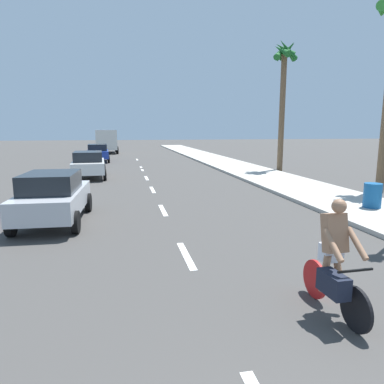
{
  "coord_description": "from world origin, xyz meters",
  "views": [
    {
      "loc": [
        -1.35,
        -0.31,
        2.84
      ],
      "look_at": [
        0.54,
        9.27,
        1.1
      ],
      "focal_mm": 32.87,
      "sensor_mm": 36.0,
      "label": 1
    }
  ],
  "objects_px": {
    "delivery_truck": "(106,141)",
    "trash_bin_near": "(372,195)",
    "parked_car_silver": "(53,196)",
    "parked_car_white": "(88,164)",
    "cyclist": "(334,263)",
    "palm_tree_far": "(284,74)",
    "parked_car_blue": "(98,152)"
  },
  "relations": [
    {
      "from": "delivery_truck",
      "to": "trash_bin_near",
      "type": "height_order",
      "value": "delivery_truck"
    },
    {
      "from": "parked_car_silver",
      "to": "parked_car_white",
      "type": "relative_size",
      "value": 0.92
    },
    {
      "from": "parked_car_silver",
      "to": "delivery_truck",
      "type": "distance_m",
      "value": 33.27
    },
    {
      "from": "parked_car_white",
      "to": "trash_bin_near",
      "type": "relative_size",
      "value": 5.13
    },
    {
      "from": "trash_bin_near",
      "to": "parked_car_white",
      "type": "bearing_deg",
      "value": 133.73
    },
    {
      "from": "cyclist",
      "to": "parked_car_silver",
      "type": "xyz_separation_m",
      "value": [
        -5.23,
        6.62,
        0.01
      ]
    },
    {
      "from": "cyclist",
      "to": "palm_tree_far",
      "type": "bearing_deg",
      "value": -114.16
    },
    {
      "from": "parked_car_white",
      "to": "delivery_truck",
      "type": "bearing_deg",
      "value": 86.28
    },
    {
      "from": "trash_bin_near",
      "to": "parked_car_blue",
      "type": "bearing_deg",
      "value": 116.05
    },
    {
      "from": "parked_car_blue",
      "to": "delivery_truck",
      "type": "distance_m",
      "value": 11.94
    },
    {
      "from": "parked_car_blue",
      "to": "palm_tree_far",
      "type": "height_order",
      "value": "palm_tree_far"
    },
    {
      "from": "trash_bin_near",
      "to": "cyclist",
      "type": "bearing_deg",
      "value": -131.86
    },
    {
      "from": "parked_car_blue",
      "to": "trash_bin_near",
      "type": "bearing_deg",
      "value": -67.36
    },
    {
      "from": "cyclist",
      "to": "parked_car_silver",
      "type": "distance_m",
      "value": 8.43
    },
    {
      "from": "palm_tree_far",
      "to": "parked_car_white",
      "type": "bearing_deg",
      "value": -175.98
    },
    {
      "from": "parked_car_silver",
      "to": "parked_car_white",
      "type": "bearing_deg",
      "value": 91.35
    },
    {
      "from": "palm_tree_far",
      "to": "parked_car_silver",
      "type": "bearing_deg",
      "value": -138.29
    },
    {
      "from": "cyclist",
      "to": "palm_tree_far",
      "type": "distance_m",
      "value": 20.28
    },
    {
      "from": "cyclist",
      "to": "palm_tree_far",
      "type": "xyz_separation_m",
      "value": [
        7.51,
        17.97,
        5.65
      ]
    },
    {
      "from": "parked_car_silver",
      "to": "parked_car_blue",
      "type": "relative_size",
      "value": 0.92
    },
    {
      "from": "parked_car_white",
      "to": "trash_bin_near",
      "type": "distance_m",
      "value": 15.25
    },
    {
      "from": "trash_bin_near",
      "to": "parked_car_silver",
      "type": "bearing_deg",
      "value": 177.02
    },
    {
      "from": "delivery_truck",
      "to": "parked_car_blue",
      "type": "bearing_deg",
      "value": -94.12
    },
    {
      "from": "cyclist",
      "to": "parked_car_blue",
      "type": "relative_size",
      "value": 0.41
    },
    {
      "from": "parked_car_silver",
      "to": "parked_car_white",
      "type": "height_order",
      "value": "same"
    },
    {
      "from": "cyclist",
      "to": "delivery_truck",
      "type": "xyz_separation_m",
      "value": [
        -4.99,
        39.88,
        0.67
      ]
    },
    {
      "from": "cyclist",
      "to": "trash_bin_near",
      "type": "xyz_separation_m",
      "value": [
        5.43,
        6.06,
        -0.26
      ]
    },
    {
      "from": "palm_tree_far",
      "to": "trash_bin_near",
      "type": "height_order",
      "value": "palm_tree_far"
    },
    {
      "from": "parked_car_blue",
      "to": "trash_bin_near",
      "type": "relative_size",
      "value": 5.15
    },
    {
      "from": "parked_car_white",
      "to": "parked_car_blue",
      "type": "bearing_deg",
      "value": 87.47
    },
    {
      "from": "cyclist",
      "to": "parked_car_blue",
      "type": "height_order",
      "value": "cyclist"
    },
    {
      "from": "parked_car_silver",
      "to": "delivery_truck",
      "type": "xyz_separation_m",
      "value": [
        0.24,
        33.26,
        0.67
      ]
    }
  ]
}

